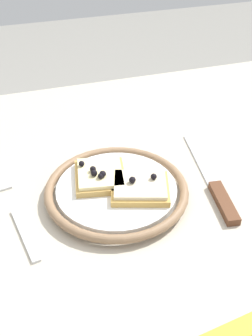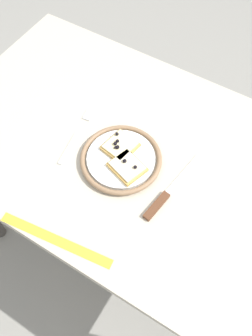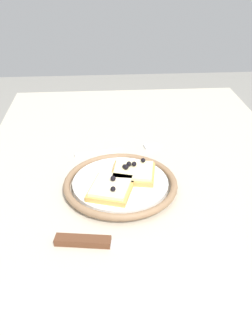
{
  "view_description": "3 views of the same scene",
  "coord_description": "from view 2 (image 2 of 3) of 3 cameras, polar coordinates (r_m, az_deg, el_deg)",
  "views": [
    {
      "loc": [
        -0.15,
        -0.53,
        1.14
      ],
      "look_at": [
        0.01,
        -0.03,
        0.74
      ],
      "focal_mm": 45.29,
      "sensor_mm": 36.0,
      "label": 1
    },
    {
      "loc": [
        0.26,
        -0.47,
        1.52
      ],
      "look_at": [
        0.01,
        -0.07,
        0.72
      ],
      "focal_mm": 37.69,
      "sensor_mm": 36.0,
      "label": 2
    },
    {
      "loc": [
        0.57,
        -0.08,
        1.12
      ],
      "look_at": [
        -0.03,
        -0.04,
        0.74
      ],
      "focal_mm": 38.8,
      "sensor_mm": 36.0,
      "label": 3
    }
  ],
  "objects": [
    {
      "name": "measuring_tape",
      "position": [
        0.88,
        -11.33,
        -11.3
      ],
      "size": [
        0.3,
        0.06,
        0.0
      ],
      "primitive_type": "cube",
      "rotation": [
        0.0,
        0.0,
        0.13
      ],
      "color": "yellow",
      "rests_on": "dining_table"
    },
    {
      "name": "dining_table",
      "position": [
        1.06,
        1.27,
        0.08
      ],
      "size": [
        1.15,
        0.7,
        0.7
      ],
      "color": "#BCB29E",
      "rests_on": "ground_plane"
    },
    {
      "name": "pizza_slice_far",
      "position": [
        0.96,
        -0.96,
        3.6
      ],
      "size": [
        0.09,
        0.1,
        0.03
      ],
      "color": "tan",
      "rests_on": "plate"
    },
    {
      "name": "plate",
      "position": [
        0.95,
        -0.81,
        1.48
      ],
      "size": [
        0.22,
        0.22,
        0.02
      ],
      "color": "white",
      "rests_on": "dining_table"
    },
    {
      "name": "fork",
      "position": [
        1.02,
        -8.05,
        5.23
      ],
      "size": [
        0.05,
        0.2,
        0.0
      ],
      "color": "silver",
      "rests_on": "dining_table"
    },
    {
      "name": "ground_plane",
      "position": [
        1.62,
        0.84,
        -11.04
      ],
      "size": [
        6.0,
        6.0,
        0.0
      ],
      "primitive_type": "plane",
      "color": "gray"
    },
    {
      "name": "knife",
      "position": [
        0.91,
        6.21,
        -4.69
      ],
      "size": [
        0.05,
        0.24,
        0.01
      ],
      "color": "silver",
      "rests_on": "dining_table"
    },
    {
      "name": "pizza_slice_near",
      "position": [
        0.92,
        0.22,
        0.23
      ],
      "size": [
        0.1,
        0.1,
        0.03
      ],
      "color": "tan",
      "rests_on": "plate"
    }
  ]
}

